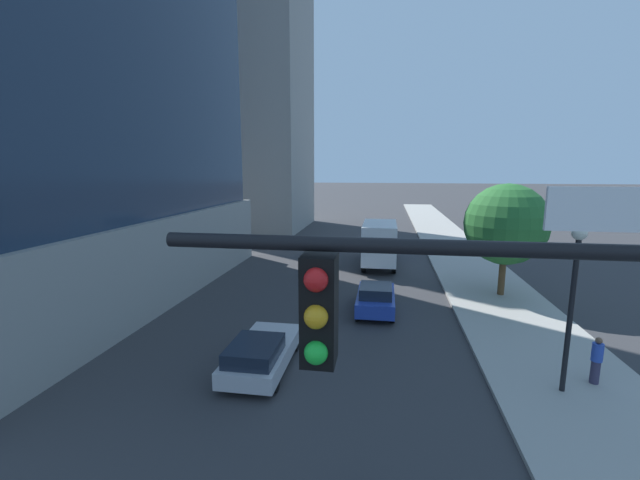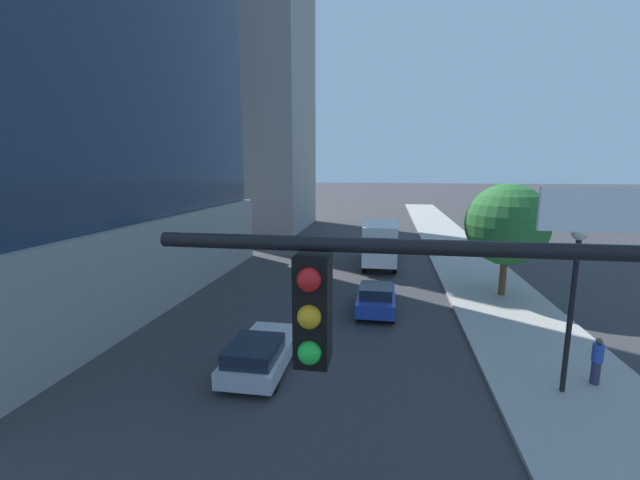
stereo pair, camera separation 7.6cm
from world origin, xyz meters
TOP-DOWN VIEW (x-y plane):
  - sidewalk at (8.47, 20.00)m, footprint 5.21×120.00m
  - construction_building at (-13.62, 46.47)m, footprint 18.33×25.27m
  - traffic_light_pole at (4.35, 2.35)m, footprint 6.08×0.48m
  - street_lamp at (8.05, 11.77)m, footprint 0.44×0.44m
  - street_tree at (8.85, 22.03)m, footprint 4.43×4.43m
  - car_blue at (1.98, 18.45)m, footprint 1.83×4.07m
  - car_silver at (-1.89, 11.77)m, footprint 1.92×4.45m
  - box_truck at (1.98, 28.49)m, footprint 2.35×7.13m
  - pedestrian_blue_shirt at (9.28, 12.43)m, footprint 0.34×0.34m

SIDE VIEW (x-z plane):
  - sidewalk at x=8.47m, z-range 0.00..0.15m
  - car_silver at x=-1.89m, z-range 0.00..1.34m
  - car_blue at x=1.98m, z-range 0.00..1.48m
  - pedestrian_blue_shirt at x=9.28m, z-range 0.16..1.75m
  - box_truck at x=1.98m, z-range 0.18..3.46m
  - street_lamp at x=8.05m, z-range 1.01..6.32m
  - street_tree at x=8.85m, z-range 1.02..7.20m
  - traffic_light_pole at x=4.35m, z-range 1.45..8.34m
  - construction_building at x=-13.62m, z-range -3.27..42.11m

